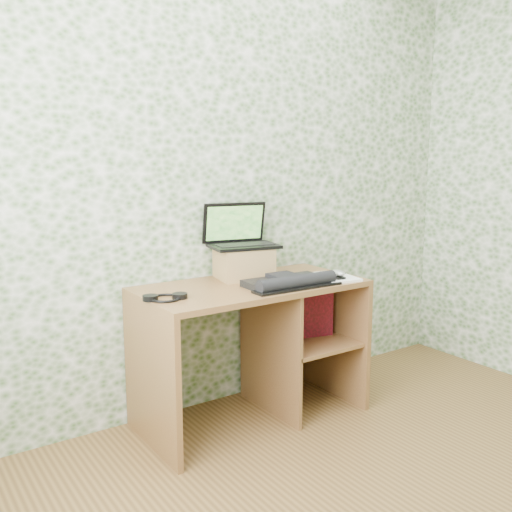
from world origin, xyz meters
TOP-DOWN VIEW (x-y plane):
  - wall_back at (0.00, 1.75)m, footprint 3.50×0.00m
  - desk at (0.08, 1.47)m, footprint 1.20×0.60m
  - riser at (0.05, 1.58)m, footprint 0.33×0.29m
  - laptop at (0.05, 1.62)m, footprint 0.40×0.32m
  - keyboard at (0.13, 1.28)m, footprint 0.51×0.26m
  - headphones at (-0.52, 1.39)m, footprint 0.20×0.19m
  - notepad at (0.45, 1.30)m, footprint 0.24×0.31m
  - mouse at (0.44, 1.25)m, footprint 0.08×0.11m
  - pen at (0.52, 1.35)m, footprint 0.05×0.11m
  - red_box at (0.42, 1.44)m, footprint 0.24×0.13m

SIDE VIEW (x-z plane):
  - desk at x=0.08m, z-range 0.11..0.86m
  - red_box at x=0.42m, z-range 0.39..0.67m
  - notepad at x=0.45m, z-range 0.75..0.76m
  - headphones at x=-0.52m, z-range 0.75..0.77m
  - pen at x=0.52m, z-range 0.76..0.77m
  - keyboard at x=0.13m, z-range 0.74..0.81m
  - mouse at x=0.44m, z-range 0.76..0.80m
  - riser at x=0.05m, z-range 0.75..0.92m
  - laptop at x=0.05m, z-range 0.86..1.10m
  - wall_back at x=0.00m, z-range -0.45..3.05m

